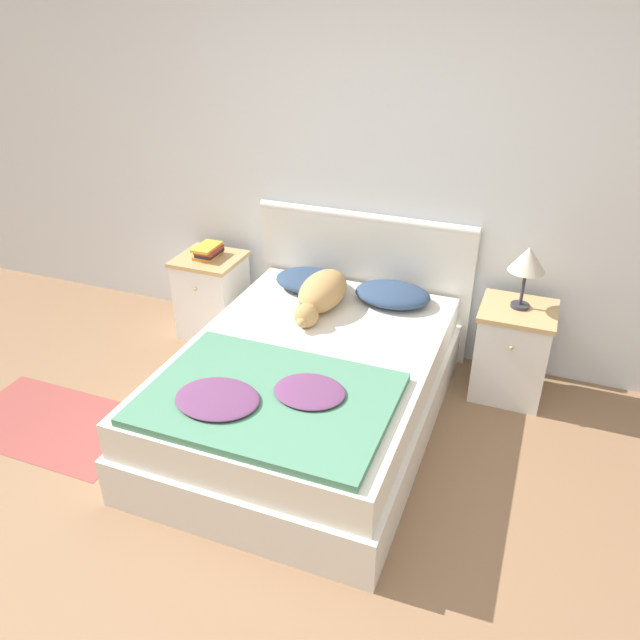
% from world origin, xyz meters
% --- Properties ---
extents(ground_plane, '(16.00, 16.00, 0.00)m').
position_xyz_m(ground_plane, '(0.00, 0.00, 0.00)').
color(ground_plane, '#896647').
extents(wall_back, '(9.00, 0.06, 2.55)m').
position_xyz_m(wall_back, '(0.00, 2.13, 1.27)').
color(wall_back, silver).
rests_on(wall_back, ground_plane).
extents(bed, '(1.40, 1.94, 0.49)m').
position_xyz_m(bed, '(-0.12, 1.06, 0.24)').
color(bed, silver).
rests_on(bed, ground_plane).
extents(headboard, '(1.48, 0.06, 0.97)m').
position_xyz_m(headboard, '(-0.12, 2.06, 0.50)').
color(headboard, silver).
rests_on(headboard, ground_plane).
extents(nightstand_left, '(0.44, 0.42, 0.59)m').
position_xyz_m(nightstand_left, '(-1.16, 1.81, 0.30)').
color(nightstand_left, white).
rests_on(nightstand_left, ground_plane).
extents(nightstand_right, '(0.44, 0.42, 0.59)m').
position_xyz_m(nightstand_right, '(0.92, 1.81, 0.30)').
color(nightstand_right, white).
rests_on(nightstand_right, ground_plane).
extents(pillow_left, '(0.48, 0.35, 0.11)m').
position_xyz_m(pillow_left, '(-0.40, 1.81, 0.55)').
color(pillow_left, navy).
rests_on(pillow_left, bed).
extents(pillow_right, '(0.48, 0.35, 0.11)m').
position_xyz_m(pillow_right, '(0.15, 1.81, 0.55)').
color(pillow_right, navy).
rests_on(pillow_right, bed).
extents(quilt, '(1.19, 0.86, 0.07)m').
position_xyz_m(quilt, '(-0.13, 0.57, 0.52)').
color(quilt, '#4C8466').
rests_on(quilt, bed).
extents(dog, '(0.27, 0.69, 0.21)m').
position_xyz_m(dog, '(-0.24, 1.58, 0.59)').
color(dog, tan).
rests_on(dog, bed).
extents(book_stack, '(0.16, 0.23, 0.08)m').
position_xyz_m(book_stack, '(-1.17, 1.81, 0.63)').
color(book_stack, orange).
rests_on(book_stack, nightstand_left).
extents(table_lamp, '(0.21, 0.21, 0.38)m').
position_xyz_m(table_lamp, '(0.92, 1.83, 0.89)').
color(table_lamp, '#2D2D33').
rests_on(table_lamp, nightstand_right).
extents(rug, '(1.08, 0.64, 0.00)m').
position_xyz_m(rug, '(-1.51, 0.51, 0.00)').
color(rug, '#93423D').
rests_on(rug, ground_plane).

